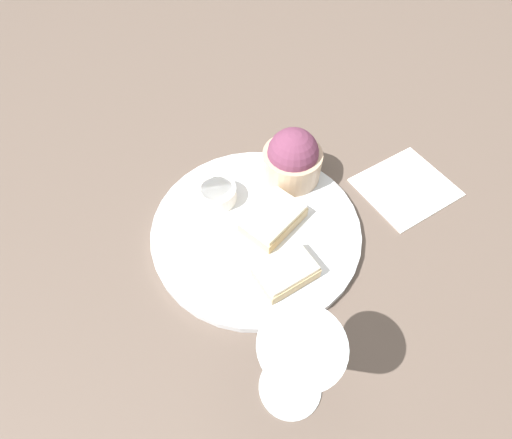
# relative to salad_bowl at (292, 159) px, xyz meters

# --- Properties ---
(ground_plane) EXTENTS (4.00, 4.00, 0.00)m
(ground_plane) POSITION_rel_salad_bowl_xyz_m (0.10, 0.07, -0.05)
(ground_plane) COLOR brown
(dinner_plate) EXTENTS (0.31, 0.31, 0.01)m
(dinner_plate) POSITION_rel_salad_bowl_xyz_m (0.10, 0.07, -0.04)
(dinner_plate) COLOR silver
(dinner_plate) RESTS_ON ground_plane
(salad_bowl) EXTENTS (0.09, 0.09, 0.09)m
(salad_bowl) POSITION_rel_salad_bowl_xyz_m (0.00, 0.00, 0.00)
(salad_bowl) COLOR tan
(salad_bowl) RESTS_ON dinner_plate
(sauce_ramekin) EXTENTS (0.06, 0.06, 0.03)m
(sauce_ramekin) POSITION_rel_salad_bowl_xyz_m (0.12, -0.01, -0.02)
(sauce_ramekin) COLOR white
(sauce_ramekin) RESTS_ON dinner_plate
(cheese_toast_near) EXTENTS (0.11, 0.09, 0.03)m
(cheese_toast_near) POSITION_rel_salad_bowl_xyz_m (0.07, 0.07, -0.03)
(cheese_toast_near) COLOR #D1B27F
(cheese_toast_near) RESTS_ON dinner_plate
(cheese_toast_far) EXTENTS (0.08, 0.06, 0.03)m
(cheese_toast_far) POSITION_rel_salad_bowl_xyz_m (0.10, 0.15, -0.03)
(cheese_toast_far) COLOR #D1B27F
(cheese_toast_far) RESTS_ON dinner_plate
(wine_glass) EXTENTS (0.08, 0.08, 0.16)m
(wine_glass) POSITION_rel_salad_bowl_xyz_m (0.16, 0.28, 0.05)
(wine_glass) COLOR silver
(wine_glass) RESTS_ON ground_plane
(napkin) EXTENTS (0.15, 0.14, 0.01)m
(napkin) POSITION_rel_salad_bowl_xyz_m (-0.16, 0.10, -0.05)
(napkin) COLOR white
(napkin) RESTS_ON ground_plane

